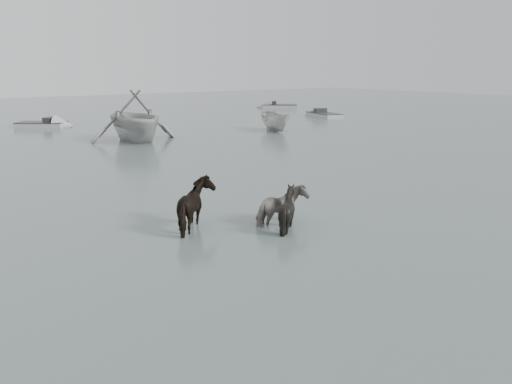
{
  "coord_description": "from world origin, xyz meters",
  "views": [
    {
      "loc": [
        -8.28,
        -9.75,
        4.4
      ],
      "look_at": [
        -0.46,
        1.23,
        1.0
      ],
      "focal_mm": 35.0,
      "sensor_mm": 36.0,
      "label": 1
    }
  ],
  "objects": [
    {
      "name": "pony_pinto",
      "position": [
        0.32,
        1.06,
        0.68
      ],
      "size": [
        1.66,
        0.86,
        1.36
      ],
      "primitive_type": "imported",
      "rotation": [
        0.0,
        0.0,
        1.65
      ],
      "color": "black",
      "rests_on": "ground"
    },
    {
      "name": "rowboat_trail",
      "position": [
        3.28,
        19.09,
        1.62
      ],
      "size": [
        5.42,
        6.24,
        3.23
      ],
      "primitive_type": "imported",
      "rotation": [
        0.0,
        0.0,
        3.12
      ],
      "color": "#A6A8A6",
      "rests_on": "ground"
    },
    {
      "name": "pony_dark",
      "position": [
        -1.86,
        2.03,
        0.8
      ],
      "size": [
        1.77,
        1.92,
        1.6
      ],
      "primitive_type": "imported",
      "rotation": [
        0.0,
        0.0,
        1.27
      ],
      "color": "black",
      "rests_on": "ground"
    },
    {
      "name": "boat_small",
      "position": [
        13.21,
        18.03,
        0.75
      ],
      "size": [
        2.5,
        4.14,
        1.5
      ],
      "primitive_type": "imported",
      "rotation": [
        0.0,
        0.0,
        -0.29
      ],
      "color": "#ABABA6",
      "rests_on": "ground"
    },
    {
      "name": "skiff_star",
      "position": [
        25.75,
        33.56,
        0.38
      ],
      "size": [
        5.04,
        4.43,
        0.75
      ],
      "primitive_type": null,
      "rotation": [
        0.0,
        0.0,
        2.48
      ],
      "color": "#A8A8A4",
      "rests_on": "ground"
    },
    {
      "name": "skiff_port",
      "position": [
        22.71,
        23.27,
        0.38
      ],
      "size": [
        2.65,
        5.5,
        0.75
      ],
      "primitive_type": null,
      "rotation": [
        0.0,
        0.0,
        1.36
      ],
      "color": "#A1A3A1",
      "rests_on": "ground"
    },
    {
      "name": "skiff_mid",
      "position": [
        0.3,
        29.87,
        0.38
      ],
      "size": [
        4.81,
        4.27,
        0.75
      ],
      "primitive_type": null,
      "rotation": [
        0.0,
        0.0,
        -0.67
      ],
      "color": "#AAACAA",
      "rests_on": "ground"
    },
    {
      "name": "ground",
      "position": [
        0.0,
        0.0,
        0.0
      ],
      "size": [
        140.0,
        140.0,
        0.0
      ],
      "primitive_type": "plane",
      "color": "#505F5D",
      "rests_on": "ground"
    },
    {
      "name": "pony_black",
      "position": [
        0.16,
        0.59,
        0.69
      ],
      "size": [
        1.26,
        1.12,
        1.37
      ],
      "primitive_type": "imported",
      "rotation": [
        0.0,
        0.0,
        1.58
      ],
      "color": "black",
      "rests_on": "ground"
    }
  ]
}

